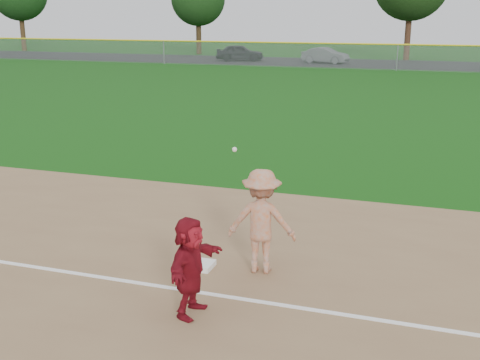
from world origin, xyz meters
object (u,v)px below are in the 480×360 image
(first_base, at_px, (201,265))
(car_left, at_px, (240,53))
(base_runner, at_px, (190,266))
(car_mid, at_px, (325,55))

(first_base, bearing_deg, car_left, 107.72)
(base_runner, relative_size, car_left, 0.35)
(base_runner, distance_m, car_mid, 47.07)
(base_runner, bearing_deg, first_base, 21.79)
(first_base, xyz_separation_m, base_runner, (0.50, -1.61, 0.72))
(first_base, distance_m, base_runner, 1.83)
(first_base, bearing_deg, car_mid, 98.00)
(first_base, distance_m, car_left, 47.54)
(car_left, bearing_deg, car_mid, -105.93)
(car_left, height_order, car_mid, car_left)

